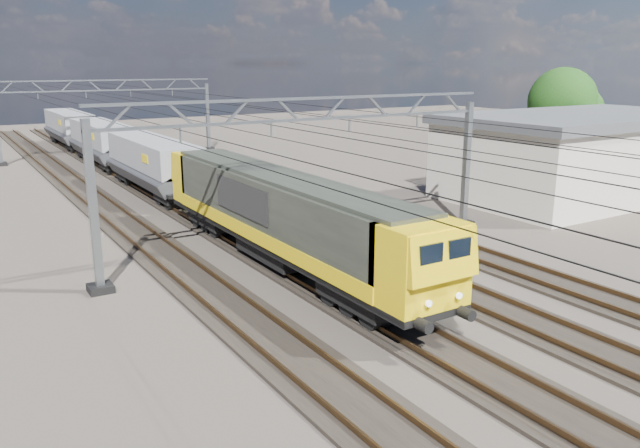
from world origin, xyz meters
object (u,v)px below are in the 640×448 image
catenary_gantry_mid (312,170)px  locomotive (280,213)px  catenary_gantry_far (110,115)px  industrial_shed (582,154)px  tree_far (567,104)px  hopper_wagon_mid (102,140)px  hopper_wagon_third (69,126)px  hopper_wagon_lead (153,161)px

catenary_gantry_mid → locomotive: size_ratio=0.94×
catenary_gantry_far → industrial_shed: (22.00, -34.00, -1.18)m
tree_far → catenary_gantry_far: bearing=139.2°
catenary_gantry_mid → hopper_wagon_mid: bearing=93.7°
catenary_gantry_mid → hopper_wagon_third: bearing=92.5°
catenary_gantry_mid → locomotive: catenary_gantry_mid is taller
locomotive → catenary_gantry_mid: bearing=18.2°
catenary_gantry_mid → catenary_gantry_far: (0.00, 36.00, 0.00)m
catenary_gantry_mid → hopper_wagon_mid: (-2.00, 31.24, -1.67)m
industrial_shed → tree_far: 11.68m
hopper_wagon_lead → industrial_shed: industrial_shed is taller
catenary_gantry_far → industrial_shed: size_ratio=1.07×
catenary_gantry_mid → industrial_shed: bearing=5.2°
hopper_wagon_lead → tree_far: size_ratio=1.57×
catenary_gantry_mid → hopper_wagon_mid: size_ratio=1.53×
hopper_wagon_third → locomotive: bearing=-90.0°
catenary_gantry_far → locomotive: 36.75m
locomotive → industrial_shed: industrial_shed is taller
catenary_gantry_mid → hopper_wagon_mid: 31.34m
locomotive → tree_far: size_ratio=2.55×
catenary_gantry_mid → hopper_wagon_lead: 17.23m
locomotive → hopper_wagon_lead: 17.70m
locomotive → tree_far: tree_far is taller
hopper_wagon_mid → hopper_wagon_third: same height
hopper_wagon_lead → hopper_wagon_third: same height
hopper_wagon_lead → hopper_wagon_third: 28.40m
hopper_wagon_mid → tree_far: tree_far is taller
hopper_wagon_third → industrial_shed: (24.00, -43.44, 0.49)m
catenary_gantry_far → tree_far: (30.32, -26.21, 1.37)m
catenary_gantry_far → hopper_wagon_mid: size_ratio=1.53×
hopper_wagon_lead → tree_far: tree_far is taller
hopper_wagon_lead → hopper_wagon_third: size_ratio=1.00×
tree_far → locomotive: bearing=-162.1°
catenary_gantry_far → hopper_wagon_lead: 19.14m
hopper_wagon_lead → locomotive: bearing=-90.0°
hopper_wagon_lead → industrial_shed: 28.33m
hopper_wagon_mid → hopper_wagon_third: 14.20m
tree_far → industrial_shed: bearing=-136.9°
catenary_gantry_far → hopper_wagon_third: bearing=102.0°
catenary_gantry_mid → catenary_gantry_far: 36.00m
catenary_gantry_mid → hopper_wagon_mid: catenary_gantry_mid is taller
hopper_wagon_lead → hopper_wagon_third: (0.00, 28.40, 0.00)m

